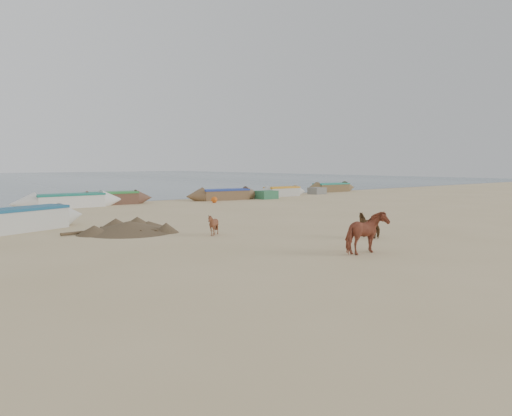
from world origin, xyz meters
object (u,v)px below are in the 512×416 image
at_px(cow_adult, 366,233).
at_px(calf_front, 213,225).
at_px(calf_right, 370,225).
at_px(near_canoe, 24,219).

relative_size(cow_adult, calf_front, 1.84).
relative_size(calf_right, near_canoe, 0.15).
xyz_separation_m(cow_adult, calf_front, (-1.50, 6.21, -0.23)).
bearing_deg(near_canoe, calf_front, -70.08).
bearing_deg(near_canoe, cow_adult, -82.14).
xyz_separation_m(calf_right, near_canoe, (-9.64, 10.24, 0.03)).
distance_m(cow_adult, near_canoe, 14.07).
relative_size(calf_front, near_canoe, 0.14).
height_order(cow_adult, calf_front, cow_adult).
bearing_deg(cow_adult, calf_front, 12.33).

